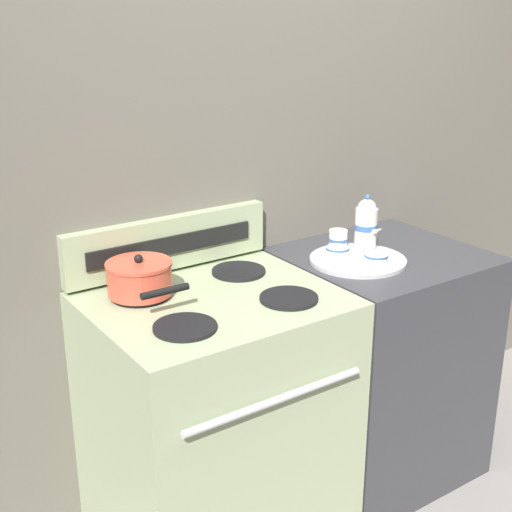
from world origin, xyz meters
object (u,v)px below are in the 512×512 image
Objects in this scene: teacup_right at (376,260)px; teacup_left at (337,253)px; serving_tray at (358,260)px; stove at (217,423)px; saucepan at (140,278)px; teapot at (366,224)px; creamer_jug at (338,240)px.

teacup_left is at bearing 114.02° from teacup_right.
serving_tray is 0.08m from teacup_left.
saucepan reaches higher than stove.
stove is 0.57m from saucepan.
saucepan reaches higher than serving_tray.
saucepan is 2.34× the size of teacup_right.
teacup_left is (-0.16, -0.03, -0.07)m from teapot.
teapot is at bearing 4.70° from stove.
teacup_left is at bearing 3.29° from stove.
teapot is at bearing 34.45° from serving_tray.
stove is 0.90m from teapot.
teacup_right is at bearing -9.83° from stove.
serving_tray is (0.79, -0.15, -0.06)m from saucepan.
stove is 0.73m from teacup_left.
serving_tray is at bearing -10.72° from saucepan.
teapot is 1.65× the size of teacup_right.
teacup_left is 0.11m from creamer_jug.
teacup_left is at bearing -170.62° from teapot.
saucepan is at bearing 174.53° from teapot.
creamer_jug is (0.79, -0.03, -0.01)m from saucepan.
creamer_jug is at bearing -2.00° from saucepan.
saucepan is 2.34× the size of teacup_left.
teacup_right is (-0.00, -0.10, 0.03)m from serving_tray.
teacup_right is at bearing -17.37° from saucepan.
stove is 4.44× the size of teapot.
serving_tray is at bearing -30.74° from teacup_left.
teacup_right is 1.74× the size of creamer_jug.
teapot is 0.20m from teacup_right.
saucepan is at bearing 142.82° from stove.
teapot reaches higher than creamer_jug.
saucepan reaches higher than teacup_left.
saucepan is 0.80m from serving_tray.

